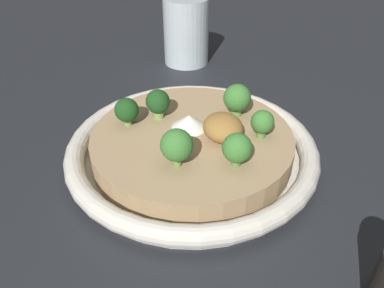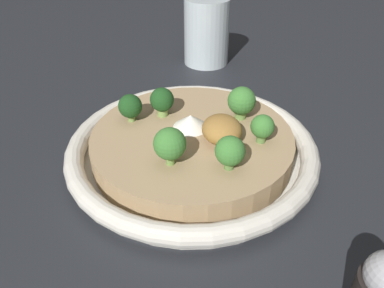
% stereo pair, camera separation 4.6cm
% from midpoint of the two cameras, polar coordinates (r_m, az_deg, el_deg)
% --- Properties ---
extents(ground_plane, '(6.00, 6.00, 0.00)m').
position_cam_midpoint_polar(ground_plane, '(0.47, 2.78, -2.42)').
color(ground_plane, '#23262B').
extents(risotto_bowl, '(0.31, 0.31, 0.04)m').
position_cam_midpoint_polar(risotto_bowl, '(0.46, 2.84, -0.57)').
color(risotto_bowl, silver).
rests_on(risotto_bowl, ground_plane).
extents(cheese_sprinkle, '(0.04, 0.04, 0.02)m').
position_cam_midpoint_polar(cheese_sprinkle, '(0.45, 2.07, 3.36)').
color(cheese_sprinkle, white).
rests_on(cheese_sprinkle, risotto_bowl).
extents(crispy_onion_garnish, '(0.05, 0.05, 0.03)m').
position_cam_midpoint_polar(crispy_onion_garnish, '(0.43, 7.60, 2.12)').
color(crispy_onion_garnish, '#A37538').
rests_on(crispy_onion_garnish, risotto_bowl).
extents(broccoli_front_right, '(0.04, 0.04, 0.04)m').
position_cam_midpoint_polar(broccoli_front_right, '(0.47, 10.33, 6.31)').
color(broccoli_front_right, '#759E4C').
rests_on(broccoli_front_right, risotto_bowl).
extents(broccoli_right, '(0.03, 0.03, 0.04)m').
position_cam_midpoint_polar(broccoli_right, '(0.47, -1.83, 6.55)').
color(broccoli_right, '#84A856').
rests_on(broccoli_right, risotto_bowl).
extents(broccoli_left, '(0.03, 0.03, 0.04)m').
position_cam_midpoint_polar(broccoli_left, '(0.39, -0.03, -0.16)').
color(broccoli_left, '#759E4C').
rests_on(broccoli_left, risotto_bowl).
extents(broccoli_front, '(0.03, 0.03, 0.03)m').
position_cam_midpoint_polar(broccoli_front, '(0.44, 13.66, 2.41)').
color(broccoli_front, '#668E47').
rests_on(broccoli_front, risotto_bowl).
extents(broccoli_front_left, '(0.03, 0.03, 0.04)m').
position_cam_midpoint_polar(broccoli_front_left, '(0.39, 9.19, -1.25)').
color(broccoli_front_left, '#668E47').
rests_on(broccoli_front_left, risotto_bowl).
extents(broccoli_back, '(0.03, 0.03, 0.04)m').
position_cam_midpoint_polar(broccoli_back, '(0.47, -6.63, 5.61)').
color(broccoli_back, '#84A856').
rests_on(broccoli_back, risotto_bowl).
extents(drinking_glass, '(0.08, 0.08, 0.12)m').
position_cam_midpoint_polar(drinking_glass, '(0.72, 4.15, 16.70)').
color(drinking_glass, silver).
rests_on(drinking_glass, ground_plane).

